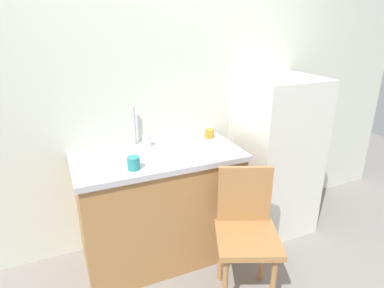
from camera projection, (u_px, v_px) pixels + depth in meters
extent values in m
cube|color=silver|center=(169.00, 90.00, 2.61)|extent=(4.80, 0.10, 2.51)
cube|color=#A87542|center=(160.00, 208.00, 2.53)|extent=(1.17, 0.60, 0.84)
cube|color=#B7B7BC|center=(158.00, 156.00, 2.37)|extent=(1.21, 0.64, 0.04)
cylinder|color=#B7B7BC|center=(134.00, 126.00, 2.49)|extent=(0.02, 0.02, 0.30)
cube|color=silver|center=(275.00, 156.00, 2.84)|extent=(0.61, 0.59, 1.36)
cylinder|color=#A87542|center=(225.00, 286.00, 2.04)|extent=(0.04, 0.04, 0.45)
cylinder|color=#A87542|center=(273.00, 286.00, 2.05)|extent=(0.04, 0.04, 0.45)
cylinder|color=#A87542|center=(221.00, 254.00, 2.32)|extent=(0.04, 0.04, 0.45)
cylinder|color=#A87542|center=(263.00, 254.00, 2.33)|extent=(0.04, 0.04, 0.45)
cube|color=#A87542|center=(247.00, 238.00, 2.10)|extent=(0.52, 0.52, 0.04)
cube|color=#A87542|center=(245.00, 194.00, 2.19)|extent=(0.34, 0.17, 0.40)
cube|color=white|center=(186.00, 148.00, 2.39)|extent=(0.28, 0.20, 0.05)
cylinder|color=teal|center=(134.00, 163.00, 2.10)|extent=(0.08, 0.08, 0.08)
cylinder|color=orange|center=(209.00, 133.00, 2.66)|extent=(0.08, 0.08, 0.07)
cylinder|color=white|center=(147.00, 141.00, 2.48)|extent=(0.07, 0.07, 0.09)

